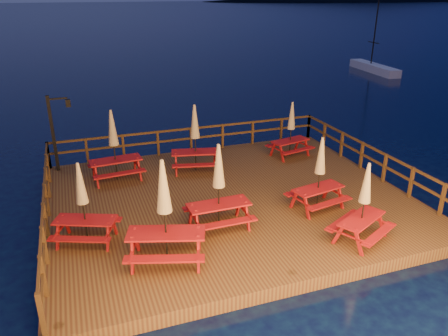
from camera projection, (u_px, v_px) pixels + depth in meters
The scene contains 14 objects.
ground at pixel (229, 207), 15.23m from camera, with size 500.00×500.00×0.00m, color black.
deck at pixel (229, 202), 15.15m from camera, with size 12.00×10.00×0.40m, color #462816.
deck_piles at pixel (229, 215), 15.34m from camera, with size 11.44×9.44×1.40m.
railing at pixel (213, 159), 16.33m from camera, with size 11.80×9.75×1.10m.
lamp_post at pixel (56, 126), 16.68m from camera, with size 0.85×0.18×3.00m.
sailboat at pixel (374, 68), 39.71m from camera, with size 1.95×6.92×10.15m.
picnic_table_0 at pixel (219, 186), 12.64m from camera, with size 1.88×1.56×2.65m.
picnic_table_1 at pixel (83, 202), 11.94m from camera, with size 2.09×1.93×2.42m.
picnic_table_2 at pixel (364, 201), 12.05m from camera, with size 2.09×1.96×2.37m.
picnic_table_3 at pixel (165, 211), 10.99m from camera, with size 2.41×2.18×2.87m.
picnic_table_4 at pixel (114, 144), 15.92m from camera, with size 2.01×1.71×2.69m.
picnic_table_5 at pixel (320, 172), 13.84m from camera, with size 1.94×1.69×2.44m.
picnic_table_6 at pixel (195, 137), 16.76m from camera, with size 2.15×1.91×2.66m.
picnic_table_7 at pixel (291, 128), 18.32m from camera, with size 1.90×1.67×2.36m.
Camera 1 is at (-4.72, -12.70, 7.08)m, focal length 35.00 mm.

